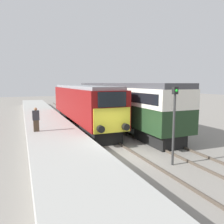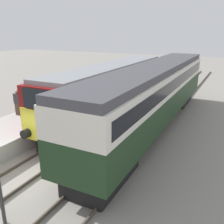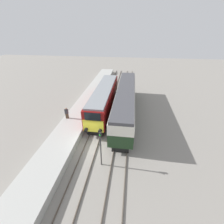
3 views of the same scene
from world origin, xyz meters
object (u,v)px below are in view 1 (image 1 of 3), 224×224
locomotive (82,104)px  signal_post (174,119)px  person_on_platform (36,120)px  passenger_carriage (118,100)px

locomotive → signal_post: signal_post is taller
person_on_platform → locomotive: bearing=46.5°
passenger_carriage → locomotive: bearing=168.6°
locomotive → passenger_carriage: size_ratio=0.83×
passenger_carriage → person_on_platform: 8.78m
locomotive → signal_post: size_ratio=3.82×
signal_post → person_on_platform: bearing=132.8°
passenger_carriage → signal_post: (-1.70, -10.54, -0.14)m
locomotive → person_on_platform: size_ratio=9.34×
signal_post → passenger_carriage: bearing=80.8°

